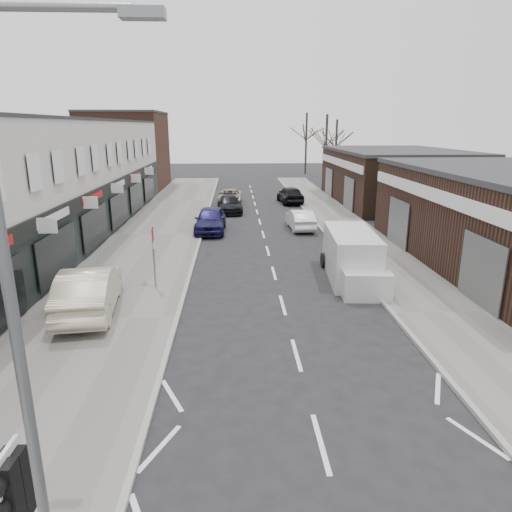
{
  "coord_description": "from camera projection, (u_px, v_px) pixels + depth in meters",
  "views": [
    {
      "loc": [
        -1.82,
        -6.39,
        6.68
      ],
      "look_at": [
        -1.14,
        7.88,
        2.6
      ],
      "focal_mm": 32.0,
      "sensor_mm": 36.0,
      "label": 1
    }
  ],
  "objects": [
    {
      "name": "pavement_left",
      "position": [
        157.0,
        235.0,
        28.86
      ],
      "size": [
        5.5,
        64.0,
        0.12
      ],
      "primitive_type": "cube",
      "color": "slate",
      "rests_on": "ground"
    },
    {
      "name": "pavement_right",
      "position": [
        352.0,
        232.0,
        29.44
      ],
      "size": [
        3.5,
        64.0,
        0.12
      ],
      "primitive_type": "cube",
      "color": "slate",
      "rests_on": "ground"
    },
    {
      "name": "shop_terrace_left",
      "position": [
        23.0,
        185.0,
        25.19
      ],
      "size": [
        8.0,
        41.0,
        7.1
      ],
      "primitive_type": "cube",
      "color": "silver",
      "rests_on": "ground"
    },
    {
      "name": "brick_block_far",
      "position": [
        126.0,
        152.0,
        49.56
      ],
      "size": [
        8.0,
        10.0,
        8.0
      ],
      "primitive_type": "cube",
      "color": "#4C2B20",
      "rests_on": "ground"
    },
    {
      "name": "right_unit_far",
      "position": [
        394.0,
        178.0,
        40.67
      ],
      "size": [
        10.0,
        16.0,
        4.5
      ],
      "primitive_type": "cube",
      "color": "#322017",
      "rests_on": "ground"
    },
    {
      "name": "tree_far_a",
      "position": [
        324.0,
        184.0,
        54.57
      ],
      "size": [
        3.6,
        3.6,
        8.0
      ],
      "primitive_type": null,
      "color": "#382D26",
      "rests_on": "ground"
    },
    {
      "name": "tree_far_b",
      "position": [
        334.0,
        178.0,
        60.45
      ],
      "size": [
        3.6,
        3.6,
        7.5
      ],
      "primitive_type": null,
      "color": "#382D26",
      "rests_on": "ground"
    },
    {
      "name": "tree_far_c",
      "position": [
        305.0,
        174.0,
        66.08
      ],
      "size": [
        3.6,
        3.6,
        8.5
      ],
      "primitive_type": null,
      "color": "#382D26",
      "rests_on": "ground"
    },
    {
      "name": "traffic_light",
      "position": [
        15.0,
        510.0,
        5.26
      ],
      "size": [
        0.28,
        0.6,
        3.1
      ],
      "color": "slate",
      "rests_on": "pavement_left"
    },
    {
      "name": "street_lamp",
      "position": [
        24.0,
        294.0,
        5.81
      ],
      "size": [
        2.23,
        0.22,
        8.0
      ],
      "color": "slate",
      "rests_on": "pavement_left"
    },
    {
      "name": "warning_sign",
      "position": [
        154.0,
        239.0,
        18.74
      ],
      "size": [
        0.12,
        0.8,
        2.7
      ],
      "color": "slate",
      "rests_on": "pavement_left"
    },
    {
      "name": "white_van",
      "position": [
        352.0,
        257.0,
        20.38
      ],
      "size": [
        2.31,
        5.68,
        2.16
      ],
      "rotation": [
        0.0,
        0.0,
        -0.08
      ],
      "color": "silver",
      "rests_on": "ground"
    },
    {
      "name": "sedan_on_pavement",
      "position": [
        89.0,
        290.0,
        16.54
      ],
      "size": [
        2.44,
        5.32,
        1.69
      ],
      "primitive_type": "imported",
      "rotation": [
        0.0,
        0.0,
        3.27
      ],
      "color": "beige",
      "rests_on": "pavement_left"
    },
    {
      "name": "parked_car_left_a",
      "position": [
        210.0,
        220.0,
        29.68
      ],
      "size": [
        2.01,
        4.76,
        1.61
      ],
      "primitive_type": "imported",
      "rotation": [
        0.0,
        0.0,
        -0.02
      ],
      "color": "#161542",
      "rests_on": "ground"
    },
    {
      "name": "parked_car_left_b",
      "position": [
        230.0,
        204.0,
        36.52
      ],
      "size": [
        2.16,
        4.6,
        1.3
      ],
      "primitive_type": "imported",
      "rotation": [
        0.0,
        0.0,
        0.08
      ],
      "color": "black",
      "rests_on": "ground"
    },
    {
      "name": "parked_car_left_c",
      "position": [
        230.0,
        196.0,
        40.76
      ],
      "size": [
        2.19,
        4.52,
        1.24
      ],
      "primitive_type": "imported",
      "rotation": [
        0.0,
        0.0,
        -0.03
      ],
      "color": "#AB9C88",
      "rests_on": "ground"
    },
    {
      "name": "parked_car_right_a",
      "position": [
        300.0,
        219.0,
        30.51
      ],
      "size": [
        1.62,
        4.1,
        1.33
      ],
      "primitive_type": "imported",
      "rotation": [
        0.0,
        0.0,
        3.19
      ],
      "color": "silver",
      "rests_on": "ground"
    },
    {
      "name": "parked_car_right_b",
      "position": [
        290.0,
        195.0,
        40.83
      ],
      "size": [
        2.24,
        4.65,
        1.53
      ],
      "primitive_type": "imported",
      "rotation": [
        0.0,
        0.0,
        3.24
      ],
      "color": "black",
      "rests_on": "ground"
    }
  ]
}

